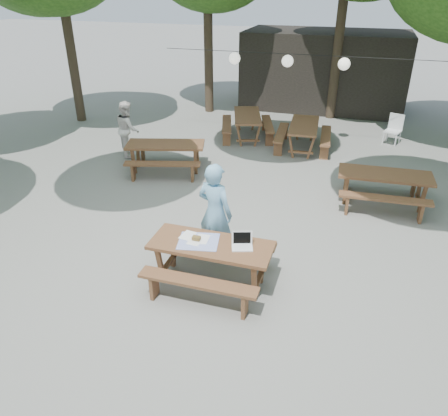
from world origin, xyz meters
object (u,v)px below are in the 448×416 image
object	(u,v)px
main_picnic_table	(211,262)
second_person	(128,129)
plastic_chair	(392,136)
picnic_table_nw	(166,157)
woman	(215,213)

from	to	relation	value
main_picnic_table	second_person	bearing A→B (deg)	130.21
plastic_chair	main_picnic_table	bearing A→B (deg)	-90.50
picnic_table_nw	plastic_chair	bearing A→B (deg)	18.83
picnic_table_nw	woman	bearing A→B (deg)	-69.83
picnic_table_nw	woman	size ratio (longest dim) A/B	1.23
main_picnic_table	picnic_table_nw	xyz separation A→B (m)	(-2.68, 4.18, 0.00)
plastic_chair	picnic_table_nw	bearing A→B (deg)	-125.18
main_picnic_table	picnic_table_nw	bearing A→B (deg)	122.69
woman	second_person	distance (m)	5.78
picnic_table_nw	woman	distance (m)	4.30
woman	second_person	size ratio (longest dim) A/B	1.18
picnic_table_nw	second_person	distance (m)	1.69
main_picnic_table	woman	xyz separation A→B (m)	(-0.17, 0.72, 0.53)
woman	picnic_table_nw	bearing A→B (deg)	-38.10
main_picnic_table	woman	world-z (taller)	woman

